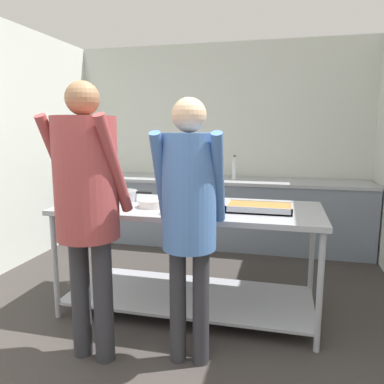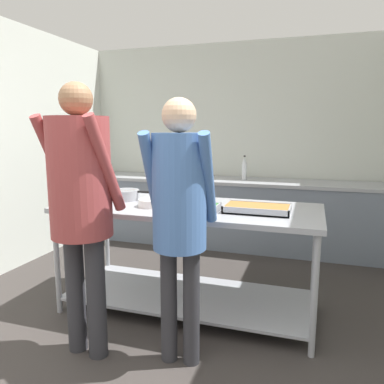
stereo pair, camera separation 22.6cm
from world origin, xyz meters
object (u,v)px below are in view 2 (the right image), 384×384
object	(u,v)px
serving_tray_vegetables	(191,208)
guest_serving_right	(81,193)
plate_stack	(153,203)
serving_tray_roast	(257,209)
guest_serving_left	(179,204)
water_bottle	(244,169)
sauce_pan	(125,194)

from	to	relation	value
serving_tray_vegetables	guest_serving_right	xyz separation A→B (m)	(-0.55, -0.61, 0.19)
plate_stack	guest_serving_right	distance (m)	0.76
serving_tray_roast	guest_serving_left	distance (m)	0.78
plate_stack	water_bottle	xyz separation A→B (m)	(0.40, 1.95, 0.09)
sauce_pan	serving_tray_vegetables	distance (m)	0.76
plate_stack	guest_serving_left	distance (m)	0.77
sauce_pan	serving_tray_roast	xyz separation A→B (m)	(1.19, -0.14, -0.02)
sauce_pan	water_bottle	xyz separation A→B (m)	(0.75, 1.76, 0.08)
guest_serving_right	guest_serving_left	bearing A→B (deg)	9.19
sauce_pan	guest_serving_right	bearing A→B (deg)	-79.84
sauce_pan	guest_serving_right	size ratio (longest dim) A/B	0.22
guest_serving_left	guest_serving_right	distance (m)	0.65
serving_tray_vegetables	serving_tray_roast	bearing A→B (deg)	16.63
plate_stack	serving_tray_roast	distance (m)	0.85
sauce_pan	guest_serving_left	distance (m)	1.14
guest_serving_left	water_bottle	distance (m)	2.56
guest_serving_right	water_bottle	distance (m)	2.73
sauce_pan	serving_tray_vegetables	size ratio (longest dim) A/B	0.96
sauce_pan	guest_serving_right	world-z (taller)	guest_serving_right
serving_tray_vegetables	guest_serving_left	world-z (taller)	guest_serving_left
serving_tray_vegetables	guest_serving_left	distance (m)	0.54
sauce_pan	serving_tray_roast	bearing A→B (deg)	-6.75
sauce_pan	serving_tray_vegetables	world-z (taller)	sauce_pan
serving_tray_vegetables	sauce_pan	bearing A→B (deg)	157.95
plate_stack	serving_tray_vegetables	distance (m)	0.37
serving_tray_vegetables	guest_serving_right	size ratio (longest dim) A/B	0.23
serving_tray_vegetables	water_bottle	xyz separation A→B (m)	(0.04, 2.05, 0.10)
sauce_pan	plate_stack	distance (m)	0.40
serving_tray_roast	guest_serving_left	size ratio (longest dim) A/B	0.29
serving_tray_roast	guest_serving_right	bearing A→B (deg)	-143.62
plate_stack	serving_tray_roast	bearing A→B (deg)	3.31
sauce_pan	guest_serving_right	distance (m)	0.93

